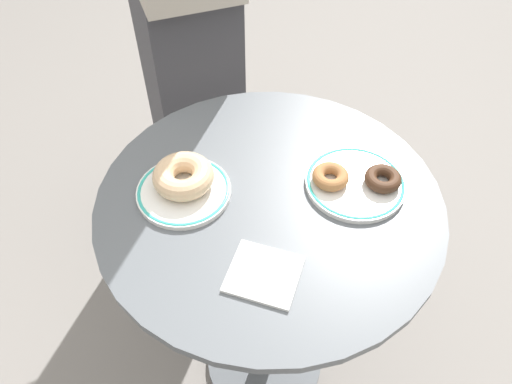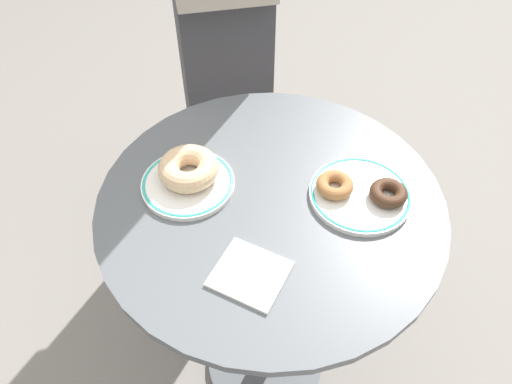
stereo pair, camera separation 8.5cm
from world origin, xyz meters
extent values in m
cube|color=gray|center=(0.00, 0.00, -0.01)|extent=(7.00, 7.00, 0.02)
cylinder|color=#565B60|center=(0.00, 0.00, 0.72)|extent=(0.63, 0.63, 0.02)
cylinder|color=#565B60|center=(0.00, 0.00, 0.37)|extent=(0.06, 0.06, 0.68)
cylinder|color=#565B60|center=(0.00, 0.00, 0.01)|extent=(0.32, 0.32, 0.03)
cylinder|color=white|center=(-0.16, 0.00, 0.73)|extent=(0.17, 0.17, 0.01)
torus|color=#38B2A8|center=(-0.16, 0.00, 0.73)|extent=(0.17, 0.17, 0.01)
cylinder|color=white|center=(0.16, 0.04, 0.73)|extent=(0.18, 0.18, 0.01)
torus|color=#38B2A8|center=(0.16, 0.04, 0.73)|extent=(0.18, 0.18, 0.01)
torus|color=#E0B789|center=(-0.16, 0.01, 0.76)|extent=(0.16, 0.16, 0.04)
torus|color=#422819|center=(0.20, 0.04, 0.75)|extent=(0.07, 0.07, 0.02)
torus|color=#A36B3D|center=(0.11, 0.04, 0.75)|extent=(0.09, 0.09, 0.02)
cube|color=white|center=(0.00, -0.16, 0.73)|extent=(0.13, 0.13, 0.01)
cube|color=#3D3D42|center=(-0.26, 0.57, 0.44)|extent=(0.34, 0.41, 0.87)
camera|label=1|loc=(0.02, -0.58, 1.40)|focal=34.51mm
camera|label=2|loc=(0.10, -0.57, 1.40)|focal=34.51mm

